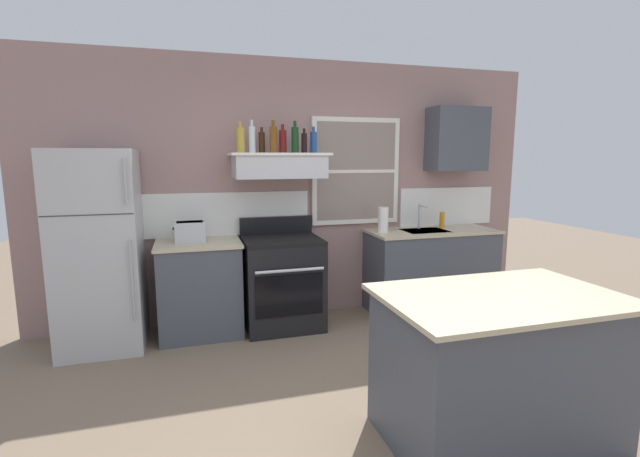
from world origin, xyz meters
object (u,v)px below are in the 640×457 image
(stove_range, at_px, (282,282))
(dish_soap_bottle, at_px, (442,220))
(toaster, at_px, (190,231))
(bottle_red_label_wine, at_px, (283,141))
(bottle_balsamic_dark, at_px, (304,143))
(bottle_clear_tall, at_px, (252,139))
(paper_towel_roll, at_px, (383,220))
(bottle_brown_stout, at_px, (262,142))
(bottle_blue_liqueur, at_px, (314,142))
(bottle_amber_wine, at_px, (273,139))
(bottle_champagne_gold_foil, at_px, (241,140))
(bottle_dark_green_wine, at_px, (295,139))
(refrigerator, at_px, (99,251))
(kitchen_island, at_px, (497,367))

(stove_range, xyz_separation_m, dish_soap_bottle, (1.88, 0.14, 0.54))
(toaster, bearing_deg, bottle_red_label_wine, 4.59)
(toaster, xyz_separation_m, bottle_balsamic_dark, (1.12, -0.02, 0.84))
(bottle_clear_tall, xyz_separation_m, paper_towel_roll, (1.37, -0.05, -0.83))
(bottle_brown_stout, relative_size, paper_towel_roll, 0.92)
(bottle_clear_tall, bearing_deg, bottle_blue_liqueur, 2.31)
(stove_range, distance_m, bottle_brown_stout, 1.40)
(bottle_amber_wine, xyz_separation_m, dish_soap_bottle, (1.94, 0.10, -0.87))
(stove_range, height_order, bottle_red_label_wine, bottle_red_label_wine)
(bottle_amber_wine, bearing_deg, bottle_clear_tall, 167.43)
(bottle_champagne_gold_foil, relative_size, dish_soap_bottle, 1.62)
(bottle_clear_tall, height_order, bottle_dark_green_wine, same)
(toaster, xyz_separation_m, bottle_dark_green_wine, (1.03, -0.00, 0.87))
(bottle_amber_wine, xyz_separation_m, bottle_dark_green_wine, (0.22, 0.03, 0.00))
(bottle_balsamic_dark, bearing_deg, refrigerator, -177.62)
(stove_range, bearing_deg, bottle_dark_green_wine, 24.07)
(bottle_champagne_gold_foil, bearing_deg, refrigerator, -175.35)
(stove_range, xyz_separation_m, bottle_brown_stout, (-0.16, 0.14, 1.38))
(refrigerator, distance_m, toaster, 0.80)
(refrigerator, bearing_deg, bottle_dark_green_wine, 3.00)
(bottle_balsamic_dark, xyz_separation_m, paper_towel_roll, (0.86, -0.02, -0.80))
(stove_range, height_order, bottle_amber_wine, bottle_amber_wine)
(refrigerator, distance_m, stove_range, 1.70)
(bottle_balsamic_dark, bearing_deg, bottle_brown_stout, 167.85)
(dish_soap_bottle, bearing_deg, bottle_dark_green_wine, -177.82)
(toaster, distance_m, paper_towel_roll, 1.98)
(bottle_balsamic_dark, bearing_deg, paper_towel_roll, -1.25)
(bottle_amber_wine, relative_size, bottle_red_label_wine, 1.10)
(bottle_clear_tall, bearing_deg, bottle_brown_stout, 29.91)
(bottle_red_label_wine, bearing_deg, bottle_blue_liqueur, -7.85)
(refrigerator, distance_m, bottle_brown_stout, 1.78)
(bottle_brown_stout, xyz_separation_m, bottle_red_label_wine, (0.21, 0.01, 0.01))
(bottle_amber_wine, distance_m, bottle_blue_liqueur, 0.43)
(dish_soap_bottle, distance_m, kitchen_island, 2.58)
(stove_range, bearing_deg, bottle_red_label_wine, 69.86)
(bottle_brown_stout, relative_size, bottle_balsamic_dark, 1.04)
(stove_range, xyz_separation_m, bottle_champagne_gold_foil, (-0.37, 0.08, 1.40))
(bottle_brown_stout, bearing_deg, bottle_amber_wine, -47.28)
(refrigerator, height_order, bottle_blue_liqueur, bottle_blue_liqueur)
(refrigerator, height_order, bottle_clear_tall, bottle_clear_tall)
(kitchen_island, bearing_deg, bottle_brown_stout, 113.80)
(bottle_dark_green_wine, height_order, paper_towel_roll, bottle_dark_green_wine)
(bottle_blue_liqueur, xyz_separation_m, kitchen_island, (0.50, -2.28, -1.40))
(toaster, height_order, bottle_blue_liqueur, bottle_blue_liqueur)
(bottle_brown_stout, bearing_deg, refrigerator, -173.66)
(bottle_clear_tall, height_order, bottle_balsamic_dark, bottle_clear_tall)
(bottle_clear_tall, distance_m, kitchen_island, 2.89)
(toaster, distance_m, kitchen_island, 2.89)
(bottle_balsamic_dark, bearing_deg, toaster, 178.94)
(bottle_champagne_gold_foil, bearing_deg, bottle_brown_stout, 16.22)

